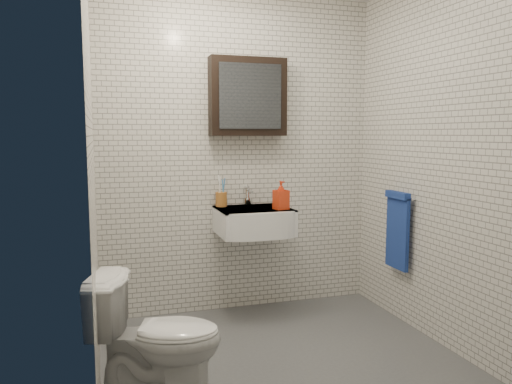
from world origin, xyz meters
TOP-DOWN VIEW (x-y plane):
  - ground at (0.00, 0.00)m, footprint 2.20×2.00m
  - room_shell at (0.00, 0.00)m, footprint 2.22×2.02m
  - washbasin at (0.05, 0.73)m, footprint 0.55×0.50m
  - faucet at (0.05, 0.93)m, footprint 0.06×0.20m
  - mirror_cabinet at (0.05, 0.93)m, footprint 0.60×0.15m
  - towel_rail at (1.04, 0.35)m, footprint 0.09×0.30m
  - toothbrush_cup at (-0.16, 0.94)m, footprint 0.11×0.11m
  - soap_bottle at (0.23, 0.66)m, footprint 0.11×0.12m
  - toilet at (-0.80, -0.25)m, footprint 0.76×0.57m

SIDE VIEW (x-z plane):
  - ground at x=0.00m, z-range 0.00..0.01m
  - toilet at x=-0.80m, z-range 0.00..0.69m
  - towel_rail at x=1.04m, z-range 0.43..1.01m
  - washbasin at x=0.05m, z-range 0.66..0.86m
  - toothbrush_cup at x=-0.16m, z-range 0.79..1.04m
  - faucet at x=0.05m, z-range 0.84..0.99m
  - soap_bottle at x=0.23m, z-range 0.85..1.07m
  - room_shell at x=0.00m, z-range 0.21..2.72m
  - mirror_cabinet at x=0.05m, z-range 1.40..2.00m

